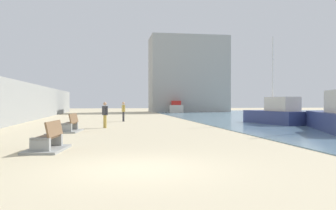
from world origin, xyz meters
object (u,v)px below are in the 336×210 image
person_walking (105,113)px  boat_nearest (176,108)px  bench_near (48,143)px  person_standing (123,110)px  boat_mid_bay (277,114)px  bench_far (70,127)px

person_walking → boat_nearest: size_ratio=0.22×
bench_near → boat_nearest: (11.62, 39.62, 0.50)m
person_walking → boat_nearest: boat_nearest is taller
person_standing → boat_mid_bay: bearing=-26.3°
bench_near → person_standing: size_ratio=1.39×
bench_far → person_standing: 10.00m
person_standing → bench_far: bearing=-108.6°
bench_far → boat_mid_bay: bearing=16.9°
person_standing → bench_near: bearing=-100.3°
boat_mid_bay → boat_nearest: bearing=94.3°
person_standing → boat_mid_bay: boat_mid_bay is taller
bench_near → person_standing: 17.05m
bench_far → boat_mid_bay: (13.84, 4.20, 0.52)m
boat_nearest → person_standing: bearing=-110.5°
boat_nearest → person_walking: bearing=-108.4°
bench_far → boat_nearest: bearing=70.0°
person_standing → boat_nearest: 24.41m
bench_near → person_walking: 9.98m
person_standing → boat_nearest: size_ratio=0.22×
bench_far → person_standing: bearing=71.4°
boat_mid_bay → bench_near: bearing=-140.0°
bench_near → person_walking: size_ratio=1.40×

